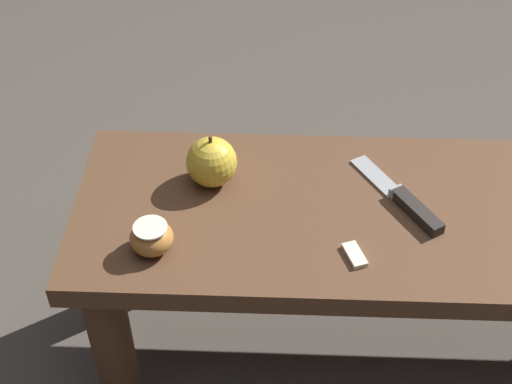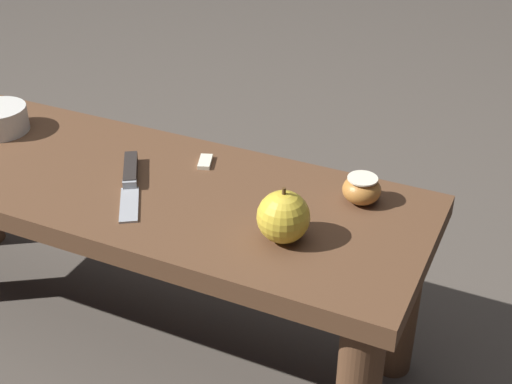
# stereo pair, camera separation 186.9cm
# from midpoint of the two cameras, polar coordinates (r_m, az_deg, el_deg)

# --- Properties ---
(ground_plane) EXTENTS (8.00, 8.00, 0.00)m
(ground_plane) POSITION_cam_midpoint_polar(r_m,az_deg,el_deg) (1.24, 33.70, -45.09)
(ground_plane) COLOR #4C443D
(wooden_bench) EXTENTS (1.19, 0.39, 0.39)m
(wooden_bench) POSITION_cam_midpoint_polar(r_m,az_deg,el_deg) (0.96, 43.29, -42.40)
(wooden_bench) COLOR brown
(wooden_bench) RESTS_ON ground_plane
(knife) EXTENTS (0.14, 0.20, 0.02)m
(knife) POSITION_cam_midpoint_polar(r_m,az_deg,el_deg) (0.87, 44.15, -41.67)
(knife) COLOR #9EA0A5
(knife) RESTS_ON wooden_bench
(apple_whole) EXTENTS (0.09, 0.09, 0.10)m
(apple_whole) POSITION_cam_midpoint_polar(r_m,az_deg,el_deg) (0.72, 14.46, -45.28)
(apple_whole) COLOR gold
(apple_whole) RESTS_ON wooden_bench
(apple_cut) EXTENTS (0.07, 0.07, 0.05)m
(apple_cut) POSITION_cam_midpoint_polar(r_m,az_deg,el_deg) (0.74, 5.91, -58.60)
(apple_cut) COLOR #B27233
(apple_cut) RESTS_ON wooden_bench
(apple_slice_near_knife) EXTENTS (0.04, 0.06, 0.01)m
(apple_slice_near_knife) POSITION_cam_midpoint_polar(r_m,az_deg,el_deg) (0.84, 42.58, -51.50)
(apple_slice_near_knife) COLOR silver
(apple_slice_near_knife) RESTS_ON wooden_bench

